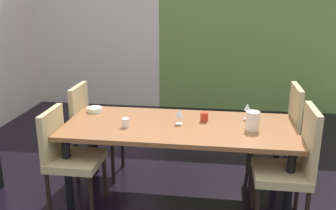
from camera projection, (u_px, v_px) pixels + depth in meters
ground_plane at (153, 207)px, 3.41m from camera, size 5.28×6.28×0.02m
back_panel_interior at (93, 19)px, 6.12m from camera, size 2.21×0.10×2.87m
garden_window_panel at (258, 21)px, 5.77m from camera, size 3.07×0.10×2.87m
dining_table at (179, 132)px, 3.42m from camera, size 2.09×0.91×0.71m
chair_left_far at (91, 126)px, 3.89m from camera, size 0.44×0.44×0.96m
chair_right_near at (293, 163)px, 3.01m from camera, size 0.44×0.44×1.02m
chair_right_far at (281, 133)px, 3.63m from camera, size 0.44×0.44×1.03m
chair_left_near at (67, 153)px, 3.28m from camera, size 0.44×0.44×0.91m
wine_glass_front at (179, 114)px, 3.40m from camera, size 0.07×0.07×0.14m
wine_glass_east at (247, 108)px, 3.53m from camera, size 0.06×0.06×0.15m
serving_bowl_right at (95, 109)px, 3.77m from camera, size 0.15×0.15×0.05m
cup_near_shelf at (126, 123)px, 3.34m from camera, size 0.06×0.06×0.08m
cup_west at (204, 117)px, 3.49m from camera, size 0.07×0.07×0.08m
pitcher_rear at (253, 121)px, 3.26m from camera, size 0.14×0.12×0.17m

